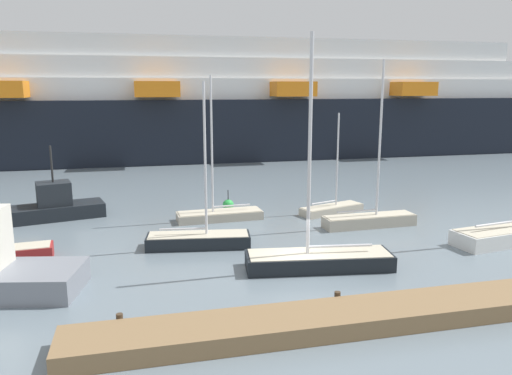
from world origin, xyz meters
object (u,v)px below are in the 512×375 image
at_px(sailboat_4, 319,258).
at_px(channel_buoy_0, 228,205).
at_px(sailboat_3, 220,213).
at_px(fishing_boat_0, 51,207).
at_px(sailboat_5, 510,231).
at_px(sailboat_0, 332,208).
at_px(sailboat_1, 199,239).
at_px(sailboat_2, 369,218).
at_px(cruise_ship, 88,104).

bearing_deg(sailboat_4, channel_buoy_0, -72.23).
bearing_deg(sailboat_3, fishing_boat_0, -17.15).
xyz_separation_m(sailboat_5, channel_buoy_0, (-14.17, 11.06, -0.24)).
bearing_deg(sailboat_0, sailboat_1, -169.90).
relative_size(sailboat_0, sailboat_4, 0.63).
relative_size(sailboat_1, sailboat_5, 0.65).
height_order(sailboat_2, sailboat_5, sailboat_5).
height_order(sailboat_0, sailboat_2, sailboat_2).
distance_m(sailboat_1, fishing_boat_0, 12.08).
bearing_deg(sailboat_0, channel_buoy_0, 142.46).
bearing_deg(sailboat_0, cruise_ship, 101.03).
xyz_separation_m(sailboat_1, cruise_ship, (-8.62, 38.96, 6.16)).
distance_m(sailboat_3, sailboat_5, 17.50).
bearing_deg(sailboat_1, cruise_ship, 110.67).
bearing_deg(sailboat_5, sailboat_4, 178.14).
bearing_deg(sailboat_0, sailboat_5, -67.62).
bearing_deg(sailboat_5, sailboat_0, 121.83).
xyz_separation_m(sailboat_2, channel_buoy_0, (-7.92, 6.18, -0.13)).
bearing_deg(sailboat_2, sailboat_5, -39.63).
xyz_separation_m(sailboat_0, cruise_ship, (-18.59, 33.67, 6.26)).
height_order(sailboat_1, sailboat_2, sailboat_2).
xyz_separation_m(sailboat_3, sailboat_4, (3.19, -10.07, 0.11)).
xyz_separation_m(sailboat_1, sailboat_4, (5.25, -4.68, 0.07)).
bearing_deg(sailboat_5, fishing_boat_0, 147.67).
height_order(sailboat_5, channel_buoy_0, sailboat_5).
distance_m(sailboat_2, sailboat_3, 9.72).
bearing_deg(sailboat_1, sailboat_4, -33.53).
distance_m(sailboat_0, channel_buoy_0, 7.32).
bearing_deg(channel_buoy_0, sailboat_4, -80.08).
distance_m(sailboat_4, fishing_boat_0, 19.11).
xyz_separation_m(sailboat_3, channel_buoy_0, (1.02, 2.37, -0.03)).
relative_size(sailboat_2, channel_buoy_0, 6.89).
bearing_deg(sailboat_3, sailboat_2, 154.48).
xyz_separation_m(sailboat_2, sailboat_3, (-8.94, 3.81, -0.11)).
relative_size(sailboat_2, sailboat_4, 0.93).
bearing_deg(channel_buoy_0, fishing_boat_0, 177.64).
xyz_separation_m(sailboat_3, fishing_boat_0, (-10.88, 2.86, 0.39)).
distance_m(sailboat_5, fishing_boat_0, 28.51).
bearing_deg(sailboat_5, channel_buoy_0, 133.60).
height_order(sailboat_2, fishing_boat_0, sailboat_2).
xyz_separation_m(sailboat_1, sailboat_3, (2.06, 5.39, -0.03)).
relative_size(sailboat_4, channel_buoy_0, 7.41).
bearing_deg(sailboat_4, sailboat_5, -165.57).
distance_m(sailboat_3, fishing_boat_0, 11.25).
distance_m(sailboat_3, sailboat_4, 10.57).
bearing_deg(sailboat_3, cruise_ship, -74.79).
relative_size(sailboat_5, fishing_boat_0, 1.90).
distance_m(sailboat_0, sailboat_3, 7.91).
height_order(sailboat_0, sailboat_4, sailboat_4).
distance_m(sailboat_1, sailboat_3, 5.77).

